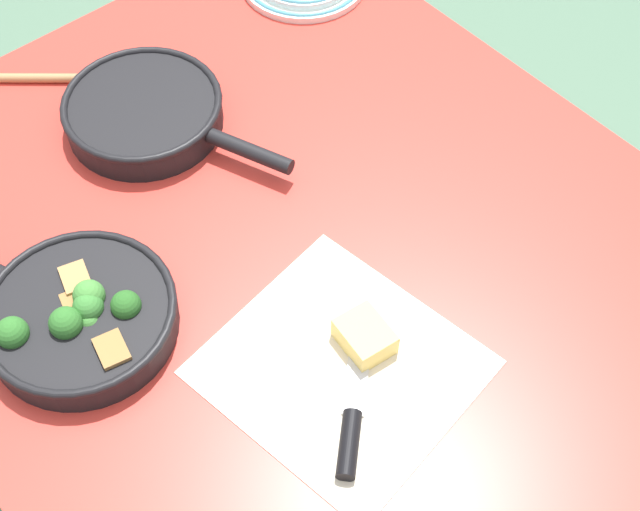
% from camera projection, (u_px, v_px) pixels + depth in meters
% --- Properties ---
extents(ground_plane, '(14.00, 14.00, 0.00)m').
position_uv_depth(ground_plane, '(320.00, 466.00, 1.83)').
color(ground_plane, '#51755B').
extents(dining_table_red, '(1.33, 1.02, 0.72)m').
position_uv_depth(dining_table_red, '(320.00, 290.00, 1.29)').
color(dining_table_red, red).
rests_on(dining_table_red, ground_plane).
extents(skillet_broccoli, '(0.39, 0.25, 0.07)m').
position_uv_depth(skillet_broccoli, '(79.00, 315.00, 1.16)').
color(skillet_broccoli, black).
rests_on(skillet_broccoli, dining_table_red).
extents(skillet_eggs, '(0.37, 0.25, 0.05)m').
position_uv_depth(skillet_eggs, '(145.00, 112.00, 1.37)').
color(skillet_eggs, black).
rests_on(skillet_eggs, dining_table_red).
extents(wooden_spoon, '(0.27, 0.31, 0.02)m').
position_uv_depth(wooden_spoon, '(85.00, 78.00, 1.44)').
color(wooden_spoon, '#A87A4C').
rests_on(wooden_spoon, dining_table_red).
extents(parchment_sheet, '(0.35, 0.34, 0.00)m').
position_uv_depth(parchment_sheet, '(341.00, 367.00, 1.14)').
color(parchment_sheet, beige).
rests_on(parchment_sheet, dining_table_red).
extents(grater_knife, '(0.21, 0.22, 0.02)m').
position_uv_depth(grater_knife, '(354.00, 404.00, 1.11)').
color(grater_knife, silver).
rests_on(grater_knife, dining_table_red).
extents(cheese_block, '(0.08, 0.07, 0.04)m').
position_uv_depth(cheese_block, '(365.00, 337.00, 1.15)').
color(cheese_block, '#EACC66').
rests_on(cheese_block, dining_table_red).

